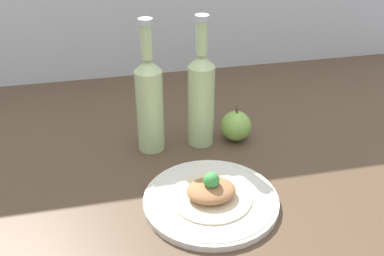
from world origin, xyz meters
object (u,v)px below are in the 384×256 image
object	(u,v)px
plated_food	(211,191)
cider_bottle_right	(201,96)
apple	(236,126)
cider_bottle_left	(150,101)
plate	(211,200)

from	to	relation	value
plated_food	cider_bottle_right	bearing A→B (deg)	81.33
apple	cider_bottle_left	bearing A→B (deg)	178.26
cider_bottle_right	plate	bearing A→B (deg)	-98.67
plated_food	cider_bottle_right	xyz separation A→B (cm)	(3.49, 22.89, 9.10)
plate	plated_food	bearing A→B (deg)	0.00
cider_bottle_right	plated_food	bearing A→B (deg)	-98.67
plate	plated_food	xyz separation A→B (cm)	(0.00, 0.00, 2.08)
plated_food	cider_bottle_left	distance (cm)	25.99
cider_bottle_left	cider_bottle_right	world-z (taller)	same
plated_food	apple	xyz separation A→B (cm)	(11.98, 22.27, 0.72)
plate	cider_bottle_left	distance (cm)	26.79
cider_bottle_right	apple	xyz separation A→B (cm)	(8.49, -0.62, -8.38)
plated_food	plate	bearing A→B (deg)	180.00
cider_bottle_left	apple	size ratio (longest dim) A/B	3.54
plate	cider_bottle_left	xyz separation A→B (cm)	(-8.31, 22.89, 11.17)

